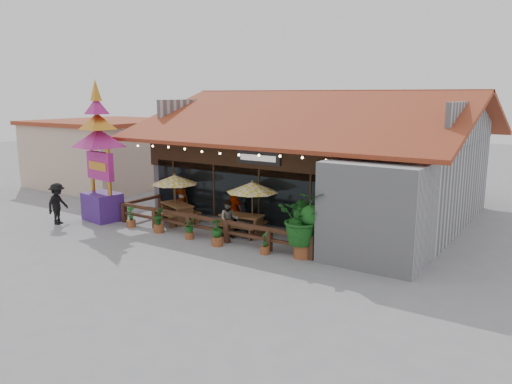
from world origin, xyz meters
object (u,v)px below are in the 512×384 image
Objects in this scene: umbrella_right at (252,187)px; pedestrian at (58,204)px; umbrella_left at (175,180)px; picnic_table_left at (177,210)px; picnic_table_right at (242,221)px; thai_sign_tower at (99,142)px; tropical_plant at (303,219)px.

pedestrian is (-8.43, -3.44, -1.10)m from umbrella_right.
umbrella_left is 4.17m from umbrella_right.
umbrella_right is at bearing 2.90° from umbrella_left.
picnic_table_left is 1.14× the size of picnic_table_right.
pedestrian is at bearing -157.80° from umbrella_right.
picnic_table_left is 5.43m from pedestrian.
tropical_plant is at bearing 1.90° from thai_sign_tower.
thai_sign_tower is (-6.95, -1.59, 3.13)m from picnic_table_right.
picnic_table_left is (0.04, 0.06, -1.42)m from umbrella_left.
umbrella_left is 7.49m from tropical_plant.
umbrella_right is at bearing -84.82° from pedestrian.
umbrella_right is at bearing 13.66° from thai_sign_tower.
umbrella_left reaches higher than picnic_table_left.
thai_sign_tower is at bearing -49.89° from pedestrian.
umbrella_left is 1.14× the size of picnic_table_left.
picnic_table_right is (-0.41, -0.20, -1.46)m from umbrella_right.
tropical_plant is at bearing -97.26° from pedestrian.
umbrella_left is 0.89× the size of umbrella_right.
picnic_table_right is at bearing 12.90° from thai_sign_tower.
tropical_plant is at bearing -18.97° from picnic_table_right.
tropical_plant reaches higher than picnic_table_right.
pedestrian is (-4.26, -3.23, -1.06)m from umbrella_left.
picnic_table_right is (3.71, -0.04, -0.01)m from picnic_table_left.
tropical_plant is (10.56, 0.35, -2.27)m from thai_sign_tower.
thai_sign_tower is 10.81m from tropical_plant.
pedestrian is at bearing -142.65° from picnic_table_left.
thai_sign_tower reaches higher than picnic_table_left.
umbrella_left is 3.95m from thai_sign_tower.
umbrella_left is 4.02m from picnic_table_right.
umbrella_right is 4.38m from picnic_table_left.
umbrella_right is at bearing 25.54° from picnic_table_right.
pedestrian is (-4.31, -3.29, 0.36)m from picnic_table_left.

